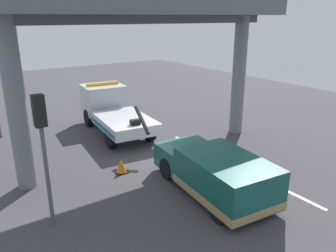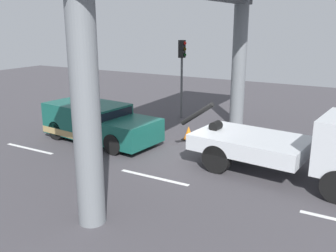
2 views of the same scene
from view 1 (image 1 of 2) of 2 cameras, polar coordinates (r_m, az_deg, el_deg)
ground_plane at (r=15.56m, az=-2.68°, el=-5.06°), size 60.00×40.00×0.10m
lane_stripe_west at (r=13.07m, az=20.81°, el=-10.89°), size 2.60×0.16×0.01m
lane_stripe_mid at (r=16.76m, az=3.99°, el=-3.13°), size 2.60×0.16×0.01m
lane_stripe_east at (r=21.52m, az=-5.96°, el=1.70°), size 2.60×0.16×0.01m
tow_truck_white at (r=18.88m, az=-9.66°, el=2.96°), size 7.34×2.98×2.46m
towed_van_green at (r=12.08m, az=8.22°, el=-8.11°), size 5.39×2.68×1.58m
overpass_structure at (r=14.37m, az=-3.30°, el=18.09°), size 3.60×13.02×6.95m
traffic_light_near at (r=9.91m, az=-20.92°, el=-1.21°), size 0.39×0.32×4.12m
traffic_cone_orange at (r=13.83m, az=-8.06°, el=-6.84°), size 0.50×0.50×0.60m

